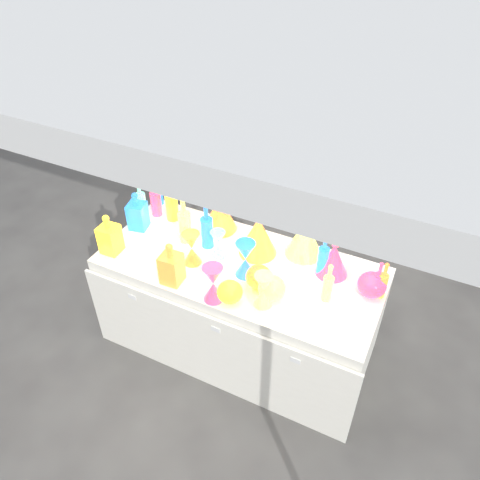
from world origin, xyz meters
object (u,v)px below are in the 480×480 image
at_px(cardboard_box_closed, 256,172).
at_px(hourglass_0, 192,248).
at_px(decanter_0, 109,234).
at_px(lampshade_0, 220,212).
at_px(display_table, 239,306).
at_px(globe_0, 230,293).

relative_size(cardboard_box_closed, hourglass_0, 2.62).
bearing_deg(decanter_0, lampshade_0, 43.60).
xyz_separation_m(display_table, cardboard_box_closed, (-0.75, 1.92, -0.16)).
bearing_deg(globe_0, cardboard_box_closed, 110.63).
bearing_deg(globe_0, hourglass_0, 152.22).
relative_size(display_table, hourglass_0, 8.03).
bearing_deg(lampshade_0, display_table, -54.73).
bearing_deg(lampshade_0, globe_0, -67.18).
bearing_deg(decanter_0, globe_0, -5.49).
height_order(cardboard_box_closed, decanter_0, decanter_0).
relative_size(globe_0, lampshade_0, 0.55).
bearing_deg(lampshade_0, decanter_0, -144.57).
bearing_deg(display_table, globe_0, -73.91).
relative_size(display_table, cardboard_box_closed, 3.06).
xyz_separation_m(display_table, decanter_0, (-0.81, -0.24, 0.52)).
bearing_deg(display_table, lampshade_0, 135.28).
xyz_separation_m(decanter_0, globe_0, (0.90, -0.06, -0.08)).
height_order(cardboard_box_closed, lampshade_0, lampshade_0).
bearing_deg(hourglass_0, cardboard_box_closed, 103.01).
bearing_deg(display_table, decanter_0, -163.63).
height_order(display_table, decanter_0, decanter_0).
bearing_deg(display_table, cardboard_box_closed, 111.30).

